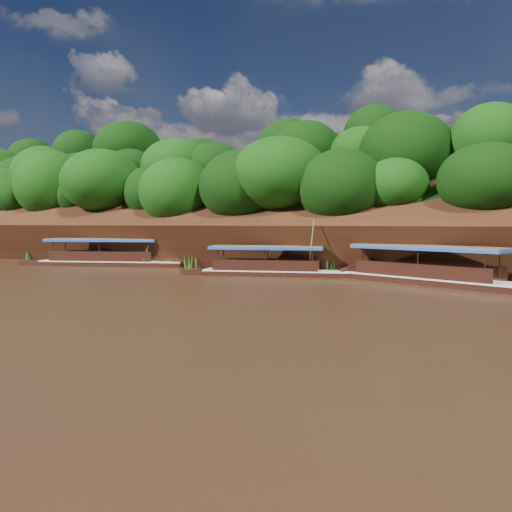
# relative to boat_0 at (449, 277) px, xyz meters

# --- Properties ---
(ground) EXTENTS (160.00, 160.00, 0.00)m
(ground) POSITION_rel_boat_0_xyz_m (-14.76, -6.74, -0.56)
(ground) COLOR black
(ground) RESTS_ON ground
(riverbank) EXTENTS (120.00, 30.06, 19.40)m
(riverbank) POSITION_rel_boat_0_xyz_m (-14.77, 15.99, 1.33)
(riverbank) COLOR #32170B
(riverbank) RESTS_ON ground
(boat_0) EXTENTS (15.09, 7.10, 6.28)m
(boat_0) POSITION_rel_boat_0_xyz_m (0.00, 0.00, 0.00)
(boat_0) COLOR black
(boat_0) RESTS_ON ground
(boat_1) EXTENTS (12.81, 5.57, 4.61)m
(boat_1) POSITION_rel_boat_0_xyz_m (-11.72, 0.87, -0.06)
(boat_1) COLOR black
(boat_1) RESTS_ON ground
(boat_2) EXTENTS (15.79, 7.22, 6.66)m
(boat_2) POSITION_rel_boat_0_xyz_m (-28.60, 1.83, 0.01)
(boat_2) COLOR black
(boat_2) RESTS_ON ground
(reeds) EXTENTS (48.44, 2.26, 2.03)m
(reeds) POSITION_rel_boat_0_xyz_m (-17.00, 2.69, 0.32)
(reeds) COLOR #1D6F1B
(reeds) RESTS_ON ground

